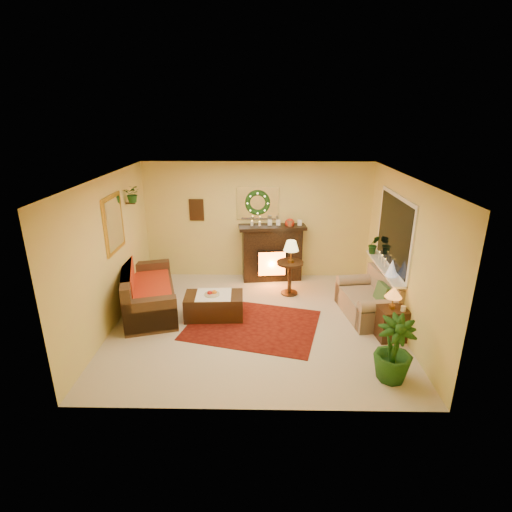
{
  "coord_description": "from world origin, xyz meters",
  "views": [
    {
      "loc": [
        0.13,
        -6.37,
        3.56
      ],
      "look_at": [
        0.0,
        0.35,
        1.15
      ],
      "focal_mm": 28.0,
      "sensor_mm": 36.0,
      "label": 1
    }
  ],
  "objects_px": {
    "sofa": "(149,288)",
    "fireplace": "(272,256)",
    "end_table_square": "(391,323)",
    "coffee_table": "(214,307)",
    "loveseat": "(368,295)",
    "side_table_round": "(290,279)"
  },
  "relations": [
    {
      "from": "end_table_square",
      "to": "coffee_table",
      "type": "bearing_deg",
      "value": 167.75
    },
    {
      "from": "sofa",
      "to": "coffee_table",
      "type": "xyz_separation_m",
      "value": [
        1.27,
        -0.31,
        -0.22
      ]
    },
    {
      "from": "fireplace",
      "to": "end_table_square",
      "type": "distance_m",
      "value": 3.17
    },
    {
      "from": "loveseat",
      "to": "fireplace",
      "type": "bearing_deg",
      "value": 126.62
    },
    {
      "from": "loveseat",
      "to": "end_table_square",
      "type": "relative_size",
      "value": 2.45
    },
    {
      "from": "side_table_round",
      "to": "end_table_square",
      "type": "relative_size",
      "value": 1.28
    },
    {
      "from": "loveseat",
      "to": "coffee_table",
      "type": "height_order",
      "value": "loveseat"
    },
    {
      "from": "coffee_table",
      "to": "end_table_square",
      "type": "bearing_deg",
      "value": -15.02
    },
    {
      "from": "sofa",
      "to": "fireplace",
      "type": "height_order",
      "value": "fireplace"
    },
    {
      "from": "loveseat",
      "to": "coffee_table",
      "type": "distance_m",
      "value": 2.84
    },
    {
      "from": "sofa",
      "to": "coffee_table",
      "type": "distance_m",
      "value": 1.33
    },
    {
      "from": "end_table_square",
      "to": "coffee_table",
      "type": "relative_size",
      "value": 0.52
    },
    {
      "from": "end_table_square",
      "to": "fireplace",
      "type": "bearing_deg",
      "value": 127.8
    },
    {
      "from": "coffee_table",
      "to": "loveseat",
      "type": "bearing_deg",
      "value": -0.37
    },
    {
      "from": "sofa",
      "to": "loveseat",
      "type": "relative_size",
      "value": 1.51
    },
    {
      "from": "fireplace",
      "to": "coffee_table",
      "type": "xyz_separation_m",
      "value": [
        -1.09,
        -1.84,
        -0.34
      ]
    },
    {
      "from": "sofa",
      "to": "side_table_round",
      "type": "relative_size",
      "value": 2.87
    },
    {
      "from": "loveseat",
      "to": "side_table_round",
      "type": "height_order",
      "value": "loveseat"
    },
    {
      "from": "end_table_square",
      "to": "sofa",
      "type": "bearing_deg",
      "value": 167.28
    },
    {
      "from": "fireplace",
      "to": "sofa",
      "type": "bearing_deg",
      "value": -154.04
    },
    {
      "from": "side_table_round",
      "to": "end_table_square",
      "type": "bearing_deg",
      "value": -46.96
    },
    {
      "from": "side_table_round",
      "to": "end_table_square",
      "type": "height_order",
      "value": "side_table_round"
    }
  ]
}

